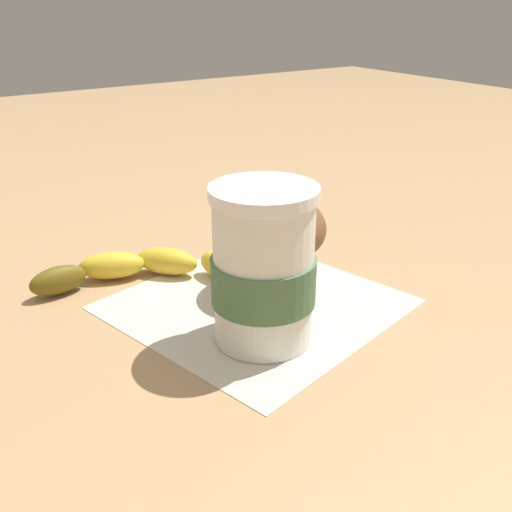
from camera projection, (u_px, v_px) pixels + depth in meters
name	position (u px, v px, depth m)	size (l,w,h in m)	color
ground_plane	(256.00, 304.00, 0.61)	(3.00, 3.00, 0.00)	tan
paper_napkin	(256.00, 304.00, 0.61)	(0.25, 0.25, 0.00)	beige
coffee_cup	(263.00, 269.00, 0.52)	(0.09, 0.09, 0.14)	white
muffin	(277.00, 239.00, 0.62)	(0.10, 0.10, 0.10)	white
banana	(140.00, 267.00, 0.65)	(0.13, 0.21, 0.03)	gold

